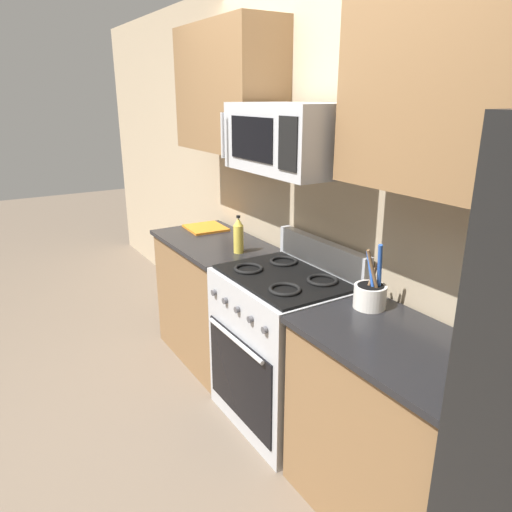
# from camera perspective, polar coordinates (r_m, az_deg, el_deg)

# --- Properties ---
(ground_plane) EXTENTS (16.00, 16.00, 0.00)m
(ground_plane) POSITION_cam_1_polar(r_m,az_deg,el_deg) (2.88, -9.18, -22.48)
(ground_plane) COLOR #6B5B4C
(wall_back) EXTENTS (8.00, 0.10, 2.60)m
(wall_back) POSITION_cam_1_polar(r_m,az_deg,el_deg) (2.79, 9.68, 6.31)
(wall_back) COLOR tan
(wall_back) RESTS_ON ground
(counter_left) EXTENTS (0.97, 0.58, 0.91)m
(counter_left) POSITION_cam_1_polar(r_m,az_deg,el_deg) (3.55, -4.89, -5.11)
(counter_left) COLOR olive
(counter_left) RESTS_ON ground
(range_oven) EXTENTS (0.76, 0.63, 1.09)m
(range_oven) POSITION_cam_1_polar(r_m,az_deg,el_deg) (2.87, 3.23, -10.78)
(range_oven) COLOR #B2B5BA
(range_oven) RESTS_ON ground
(counter_right) EXTENTS (0.90, 0.58, 0.91)m
(counter_right) POSITION_cam_1_polar(r_m,az_deg,el_deg) (2.36, 15.56, -19.35)
(counter_right) COLOR olive
(counter_right) RESTS_ON ground
(microwave) EXTENTS (0.71, 0.44, 0.34)m
(microwave) POSITION_cam_1_polar(r_m,az_deg,el_deg) (2.53, 4.21, 13.81)
(microwave) COLOR #B2B5BA
(upper_cabinets_left) EXTENTS (0.96, 0.34, 0.80)m
(upper_cabinets_left) POSITION_cam_1_polar(r_m,az_deg,el_deg) (3.33, -3.34, 19.21)
(upper_cabinets_left) COLOR olive
(upper_cabinets_right) EXTENTS (0.89, 0.34, 0.80)m
(upper_cabinets_right) POSITION_cam_1_polar(r_m,az_deg,el_deg) (1.99, 22.45, 18.39)
(upper_cabinets_right) COLOR olive
(utensil_crock) EXTENTS (0.16, 0.16, 0.33)m
(utensil_crock) POSITION_cam_1_polar(r_m,az_deg,el_deg) (2.36, 13.41, -4.47)
(utensil_crock) COLOR white
(utensil_crock) RESTS_ON counter_right
(cutting_board) EXTENTS (0.32, 0.29, 0.02)m
(cutting_board) POSITION_cam_1_polar(r_m,az_deg,el_deg) (3.69, -6.00, 3.35)
(cutting_board) COLOR orange
(cutting_board) RESTS_ON counter_left
(bottle_oil) EXTENTS (0.07, 0.07, 0.25)m
(bottle_oil) POSITION_cam_1_polar(r_m,az_deg,el_deg) (3.08, -2.10, 2.43)
(bottle_oil) COLOR gold
(bottle_oil) RESTS_ON counter_left
(prep_bowl) EXTENTS (0.15, 0.15, 0.06)m
(prep_bowl) POSITION_cam_1_polar(r_m,az_deg,el_deg) (2.00, 25.89, -11.44)
(prep_bowl) COLOR white
(prep_bowl) RESTS_ON counter_right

